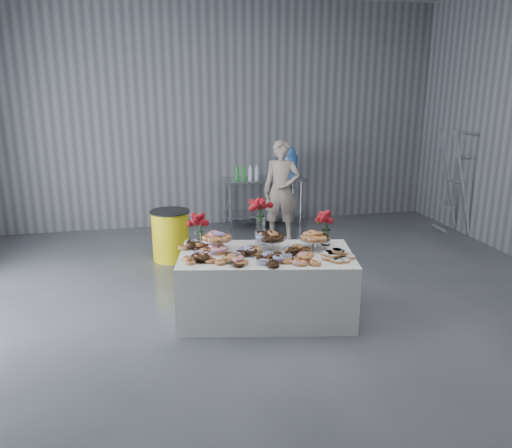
# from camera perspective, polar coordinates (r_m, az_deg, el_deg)

# --- Properties ---
(ground) EXTENTS (9.00, 9.00, 0.00)m
(ground) POSITION_cam_1_polar(r_m,az_deg,el_deg) (5.43, 4.06, -12.30)
(ground) COLOR #3A3C42
(ground) RESTS_ON ground
(room_walls) EXTENTS (8.04, 9.04, 4.02)m
(room_walls) POSITION_cam_1_polar(r_m,az_deg,el_deg) (4.79, 1.17, 16.81)
(room_walls) COLOR slate
(room_walls) RESTS_ON ground
(display_table) EXTENTS (2.06, 1.35, 0.75)m
(display_table) POSITION_cam_1_polar(r_m,az_deg,el_deg) (5.63, 1.15, -7.00)
(display_table) COLOR white
(display_table) RESTS_ON ground
(prep_table) EXTENTS (1.50, 0.60, 0.90)m
(prep_table) POSITION_cam_1_polar(r_m,az_deg,el_deg) (9.13, 0.81, 3.53)
(prep_table) COLOR silver
(prep_table) RESTS_ON ground
(donut_mounds) EXTENTS (1.93, 1.14, 0.09)m
(donut_mounds) POSITION_cam_1_polar(r_m,az_deg,el_deg) (5.43, 1.30, -3.11)
(donut_mounds) COLOR #BD8145
(donut_mounds) RESTS_ON display_table
(cake_stand_left) EXTENTS (0.36, 0.36, 0.17)m
(cake_stand_left) POSITION_cam_1_polar(r_m,az_deg,el_deg) (5.60, -4.52, -1.56)
(cake_stand_left) COLOR silver
(cake_stand_left) RESTS_ON display_table
(cake_stand_mid) EXTENTS (0.36, 0.36, 0.17)m
(cake_stand_mid) POSITION_cam_1_polar(r_m,az_deg,el_deg) (5.59, 1.63, -1.53)
(cake_stand_mid) COLOR silver
(cake_stand_mid) RESTS_ON display_table
(cake_stand_right) EXTENTS (0.36, 0.36, 0.17)m
(cake_stand_right) POSITION_cam_1_polar(r_m,az_deg,el_deg) (5.64, 6.72, -1.49)
(cake_stand_right) COLOR silver
(cake_stand_right) RESTS_ON display_table
(danish_pile) EXTENTS (0.48, 0.48, 0.11)m
(danish_pile) POSITION_cam_1_polar(r_m,az_deg,el_deg) (5.42, 9.21, -3.27)
(danish_pile) COLOR white
(danish_pile) RESTS_ON display_table
(bouquet_left) EXTENTS (0.26, 0.26, 0.42)m
(bouquet_left) POSITION_cam_1_polar(r_m,az_deg,el_deg) (5.66, -6.51, 0.24)
(bouquet_left) COLOR white
(bouquet_left) RESTS_ON display_table
(bouquet_right) EXTENTS (0.26, 0.26, 0.42)m
(bouquet_right) POSITION_cam_1_polar(r_m,az_deg,el_deg) (5.76, 8.05, 0.45)
(bouquet_right) COLOR white
(bouquet_right) RESTS_ON display_table
(bouquet_center) EXTENTS (0.26, 0.26, 0.57)m
(bouquet_center) POSITION_cam_1_polar(r_m,az_deg,el_deg) (5.72, 0.56, 1.35)
(bouquet_center) COLOR silver
(bouquet_center) RESTS_ON display_table
(water_jug) EXTENTS (0.28, 0.28, 0.55)m
(water_jug) POSITION_cam_1_polar(r_m,az_deg,el_deg) (9.16, 3.89, 6.91)
(water_jug) COLOR #417DDD
(water_jug) RESTS_ON prep_table
(drink_bottles) EXTENTS (0.54, 0.08, 0.27)m
(drink_bottles) POSITION_cam_1_polar(r_m,az_deg,el_deg) (8.89, -1.04, 5.92)
(drink_bottles) COLOR #268C33
(drink_bottles) RESTS_ON prep_table
(person) EXTENTS (0.71, 0.58, 1.67)m
(person) POSITION_cam_1_polar(r_m,az_deg,el_deg) (8.32, 2.91, 3.83)
(person) COLOR #CC8C93
(person) RESTS_ON ground
(trash_barrel) EXTENTS (0.59, 0.59, 0.75)m
(trash_barrel) POSITION_cam_1_polar(r_m,az_deg,el_deg) (7.53, -9.73, -1.27)
(trash_barrel) COLOR yellow
(trash_barrel) RESTS_ON ground
(stepladder) EXTENTS (0.71, 0.47, 1.86)m
(stepladder) POSITION_cam_1_polar(r_m,az_deg,el_deg) (9.23, 21.75, 4.49)
(stepladder) COLOR silver
(stepladder) RESTS_ON ground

